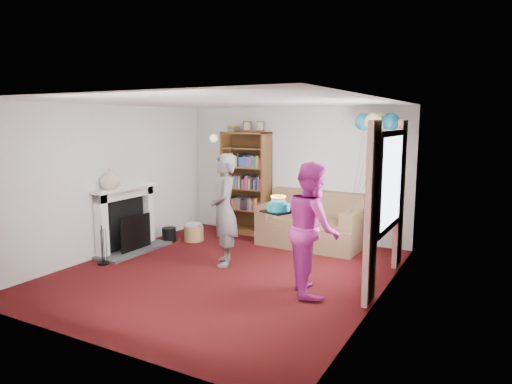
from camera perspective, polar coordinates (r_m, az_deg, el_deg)
The scene contains 16 objects.
ground at distance 6.91m, azimuth -3.89°, elevation -10.01°, with size 5.00×5.00×0.00m, color #34070B.
wall_back at distance 8.81m, azimuth 4.81°, elevation 2.45°, with size 4.50×0.02×2.50m, color silver.
wall_left at distance 8.05m, azimuth -17.71°, elevation 1.44°, with size 0.02×5.00×2.50m, color silver.
wall_right at distance 5.74m, azimuth 15.40°, elevation -1.34°, with size 0.02×5.00×2.50m, color silver.
ceiling at distance 6.54m, azimuth -4.13°, elevation 11.23°, with size 4.50×5.00×0.01m, color white.
fireplace at distance 8.18m, azimuth -15.66°, elevation -3.60°, with size 0.55×1.80×1.12m.
window_bay at distance 6.33m, azimuth 16.16°, elevation -0.85°, with size 0.14×2.02×2.20m.
wall_sconce at distance 9.48m, azimuth -5.30°, elevation 6.72°, with size 0.16×0.23×0.16m.
bookcase at distance 9.08m, azimuth -1.16°, elevation 1.00°, with size 0.96×0.42×2.23m.
sofa at distance 8.35m, azimuth 7.07°, elevation -4.19°, with size 1.80×0.95×0.95m.
wicker_basket at distance 8.69m, azimuth -7.79°, elevation -5.06°, with size 0.37×0.37×0.34m.
person_striped at distance 7.08m, azimuth -3.98°, elevation -2.25°, with size 0.63×0.42×1.74m, color black.
person_magenta at distance 5.96m, azimuth 7.07°, elevation -4.49°, with size 0.84×0.65×1.73m, color #B12385.
birthday_cake at distance 6.14m, azimuth 2.80°, elevation -1.92°, with size 0.36×0.36×0.22m.
balloons at distance 7.78m, azimuth 14.86°, elevation 8.49°, with size 0.72×0.72×1.68m.
mantel_vase at distance 7.84m, azimuth -17.81°, elevation 1.57°, with size 0.32×0.32×0.34m, color beige.
Camera 1 is at (3.52, -5.51, 2.24)m, focal length 32.00 mm.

